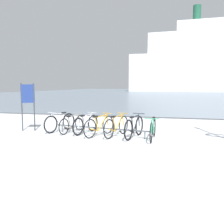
{
  "coord_description": "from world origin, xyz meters",
  "views": [
    {
      "loc": [
        2.47,
        -4.52,
        1.87
      ],
      "look_at": [
        -0.01,
        5.66,
        0.74
      ],
      "focal_mm": 40.08,
      "sensor_mm": 36.0,
      "label": 1
    }
  ],
  "objects_px": {
    "info_sign": "(28,99)",
    "bicycle_2": "(86,124)",
    "bicycle_6": "(153,129)",
    "ferry_ship": "(223,62)",
    "bicycle_0": "(60,122)",
    "bicycle_4": "(117,126)",
    "bicycle_5": "(134,127)",
    "bicycle_1": "(72,124)",
    "bicycle_3": "(100,126)"
  },
  "relations": [
    {
      "from": "info_sign",
      "to": "bicycle_2",
      "type": "bearing_deg",
      "value": 0.35
    },
    {
      "from": "bicycle_6",
      "to": "ferry_ship",
      "type": "xyz_separation_m",
      "value": [
        14.44,
        69.68,
        7.97
      ]
    },
    {
      "from": "bicycle_0",
      "to": "bicycle_2",
      "type": "height_order",
      "value": "bicycle_0"
    },
    {
      "from": "bicycle_2",
      "to": "bicycle_4",
      "type": "xyz_separation_m",
      "value": [
        1.29,
        -0.27,
        0.02
      ]
    },
    {
      "from": "bicycle_2",
      "to": "info_sign",
      "type": "distance_m",
      "value": 2.66
    },
    {
      "from": "bicycle_4",
      "to": "bicycle_5",
      "type": "xyz_separation_m",
      "value": [
        0.66,
        -0.1,
        0.0
      ]
    },
    {
      "from": "bicycle_5",
      "to": "bicycle_6",
      "type": "relative_size",
      "value": 0.97
    },
    {
      "from": "bicycle_0",
      "to": "bicycle_5",
      "type": "height_order",
      "value": "bicycle_5"
    },
    {
      "from": "bicycle_0",
      "to": "info_sign",
      "type": "xyz_separation_m",
      "value": [
        -1.33,
        -0.15,
        0.95
      ]
    },
    {
      "from": "info_sign",
      "to": "bicycle_5",
      "type": "bearing_deg",
      "value": -4.51
    },
    {
      "from": "bicycle_1",
      "to": "info_sign",
      "type": "height_order",
      "value": "info_sign"
    },
    {
      "from": "bicycle_5",
      "to": "ferry_ship",
      "type": "relative_size",
      "value": 0.03
    },
    {
      "from": "bicycle_1",
      "to": "bicycle_6",
      "type": "bearing_deg",
      "value": -10.24
    },
    {
      "from": "bicycle_3",
      "to": "ferry_ship",
      "type": "distance_m",
      "value": 71.84
    },
    {
      "from": "info_sign",
      "to": "bicycle_3",
      "type": "bearing_deg",
      "value": -5.92
    },
    {
      "from": "bicycle_0",
      "to": "bicycle_4",
      "type": "relative_size",
      "value": 0.94
    },
    {
      "from": "bicycle_1",
      "to": "info_sign",
      "type": "distance_m",
      "value": 2.14
    },
    {
      "from": "bicycle_0",
      "to": "bicycle_1",
      "type": "bearing_deg",
      "value": -8.55
    },
    {
      "from": "bicycle_5",
      "to": "bicycle_6",
      "type": "bearing_deg",
      "value": -14.05
    },
    {
      "from": "bicycle_3",
      "to": "bicycle_4",
      "type": "relative_size",
      "value": 0.97
    },
    {
      "from": "bicycle_5",
      "to": "info_sign",
      "type": "relative_size",
      "value": 0.88
    },
    {
      "from": "bicycle_0",
      "to": "bicycle_5",
      "type": "relative_size",
      "value": 0.93
    },
    {
      "from": "bicycle_3",
      "to": "ferry_ship",
      "type": "xyz_separation_m",
      "value": [
        16.4,
        69.48,
        7.96
      ]
    },
    {
      "from": "bicycle_0",
      "to": "info_sign",
      "type": "bearing_deg",
      "value": -173.74
    },
    {
      "from": "bicycle_1",
      "to": "ferry_ship",
      "type": "bearing_deg",
      "value": 75.68
    },
    {
      "from": "bicycle_0",
      "to": "bicycle_2",
      "type": "xyz_separation_m",
      "value": [
        1.15,
        -0.13,
        -0.01
      ]
    },
    {
      "from": "bicycle_2",
      "to": "bicycle_3",
      "type": "xyz_separation_m",
      "value": [
        0.66,
        -0.34,
        0.01
      ]
    },
    {
      "from": "bicycle_2",
      "to": "bicycle_4",
      "type": "distance_m",
      "value": 1.31
    },
    {
      "from": "bicycle_0",
      "to": "bicycle_6",
      "type": "distance_m",
      "value": 3.83
    },
    {
      "from": "info_sign",
      "to": "bicycle_0",
      "type": "bearing_deg",
      "value": 6.26
    },
    {
      "from": "bicycle_4",
      "to": "bicycle_3",
      "type": "bearing_deg",
      "value": -173.27
    },
    {
      "from": "bicycle_0",
      "to": "ferry_ship",
      "type": "bearing_deg",
      "value": 75.22
    },
    {
      "from": "bicycle_6",
      "to": "info_sign",
      "type": "bearing_deg",
      "value": 174.2
    },
    {
      "from": "bicycle_0",
      "to": "bicycle_4",
      "type": "xyz_separation_m",
      "value": [
        2.44,
        -0.4,
        0.01
      ]
    },
    {
      "from": "bicycle_3",
      "to": "bicycle_5",
      "type": "xyz_separation_m",
      "value": [
        1.29,
        -0.02,
        0.01
      ]
    },
    {
      "from": "bicycle_2",
      "to": "bicycle_3",
      "type": "height_order",
      "value": "bicycle_3"
    },
    {
      "from": "bicycle_6",
      "to": "bicycle_0",
      "type": "bearing_deg",
      "value": 170.01
    },
    {
      "from": "bicycle_4",
      "to": "bicycle_5",
      "type": "relative_size",
      "value": 0.99
    },
    {
      "from": "bicycle_2",
      "to": "bicycle_5",
      "type": "height_order",
      "value": "bicycle_5"
    },
    {
      "from": "bicycle_1",
      "to": "bicycle_4",
      "type": "height_order",
      "value": "bicycle_4"
    },
    {
      "from": "bicycle_6",
      "to": "info_sign",
      "type": "xyz_separation_m",
      "value": [
        -5.1,
        0.52,
        0.96
      ]
    },
    {
      "from": "bicycle_4",
      "to": "info_sign",
      "type": "distance_m",
      "value": 3.89
    },
    {
      "from": "bicycle_2",
      "to": "ferry_ship",
      "type": "relative_size",
      "value": 0.03
    },
    {
      "from": "bicycle_2",
      "to": "bicycle_6",
      "type": "distance_m",
      "value": 2.68
    },
    {
      "from": "bicycle_0",
      "to": "bicycle_2",
      "type": "bearing_deg",
      "value": -6.49
    },
    {
      "from": "ferry_ship",
      "to": "bicycle_4",
      "type": "bearing_deg",
      "value": -102.8
    },
    {
      "from": "bicycle_0",
      "to": "bicycle_5",
      "type": "xyz_separation_m",
      "value": [
        3.1,
        -0.5,
        0.01
      ]
    },
    {
      "from": "bicycle_4",
      "to": "bicycle_6",
      "type": "distance_m",
      "value": 1.36
    },
    {
      "from": "bicycle_0",
      "to": "bicycle_5",
      "type": "bearing_deg",
      "value": -9.09
    },
    {
      "from": "bicycle_1",
      "to": "bicycle_4",
      "type": "relative_size",
      "value": 0.97
    }
  ]
}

